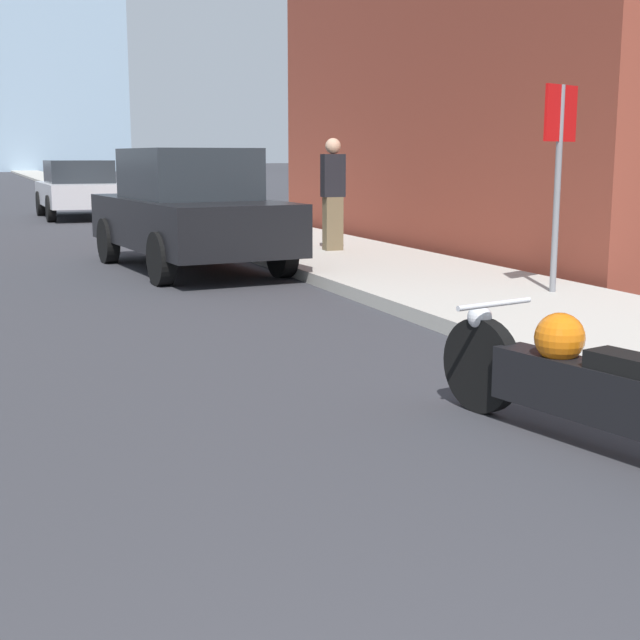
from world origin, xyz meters
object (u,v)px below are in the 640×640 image
(motorcycle, at_px, (591,384))
(pedestrian, at_px, (333,193))
(stop_sign, at_px, (559,152))
(parked_car_silver, at_px, (79,189))
(parked_car_black, at_px, (189,210))

(motorcycle, xyz_separation_m, pedestrian, (2.19, 9.29, 0.70))
(motorcycle, distance_m, pedestrian, 9.57)
(motorcycle, distance_m, stop_sign, 5.26)
(parked_car_silver, height_order, pedestrian, pedestrian)
(motorcycle, xyz_separation_m, parked_car_black, (-0.27, 8.81, 0.50))
(motorcycle, relative_size, parked_car_black, 0.52)
(stop_sign, distance_m, pedestrian, 5.12)
(parked_car_black, relative_size, stop_sign, 2.06)
(parked_car_black, bearing_deg, parked_car_silver, 85.26)
(motorcycle, height_order, parked_car_black, parked_car_black)
(parked_car_silver, bearing_deg, parked_car_black, -90.30)
(parked_car_black, distance_m, parked_car_silver, 12.04)
(motorcycle, bearing_deg, parked_car_black, 79.17)
(motorcycle, xyz_separation_m, parked_car_silver, (-0.48, 20.84, 0.41))
(parked_car_silver, relative_size, stop_sign, 1.91)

